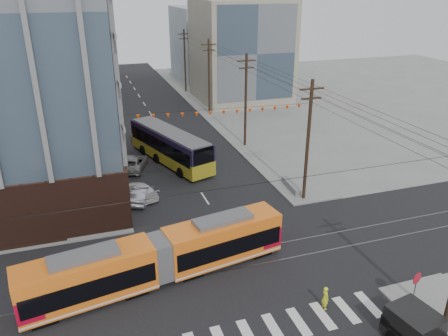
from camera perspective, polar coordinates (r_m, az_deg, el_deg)
The scene contains 14 objects.
ground at distance 29.06m, azimuth 5.46°, elevation -15.93°, with size 160.00×160.00×0.00m, color slate.
bg_bldg_nw_near at distance 73.48m, azimuth -24.73°, elevation 13.75°, with size 18.00×16.00×18.00m, color #8C99A5.
bg_bldg_ne_near at distance 73.87m, azimuth 2.19°, elevation 14.99°, with size 14.00×14.00×16.00m, color gray.
bg_bldg_nw_far at distance 92.99m, azimuth -21.92°, elevation 16.33°, with size 16.00×18.00×20.00m, color gray.
bg_bldg_ne_far at distance 93.41m, azimuth -1.07°, elevation 16.06°, with size 16.00×16.00×14.00m, color #8C99A5.
utility_pole_far at distance 79.66m, azimuth -5.13°, elevation 13.69°, with size 0.30×0.30×11.00m, color black.
streetcar at distance 29.34m, azimuth -8.39°, elevation -11.56°, with size 17.56×2.47×3.38m, color orange, non-canonical shape.
city_bus at distance 48.04m, azimuth -7.07°, elevation 2.89°, with size 2.84×13.12×3.72m, color black, non-canonical shape.
parked_car_silver at distance 40.11m, azimuth -10.73°, elevation -3.38°, with size 1.43×4.11×1.35m, color #A2A6B6.
parked_car_white at distance 40.88m, azimuth -10.96°, elevation -2.91°, with size 1.83×4.51×1.31m, color silver.
parked_car_grey at distance 47.13m, azimuth -11.70°, elevation 0.67°, with size 2.36×5.11×1.42m, color slate.
pedestrian at distance 28.04m, azimuth 13.09°, elevation -16.18°, with size 0.56×0.37×1.55m, color #EEFC24.
stop_sign at distance 29.14m, azimuth 23.57°, elevation -14.78°, with size 0.78×0.78×2.56m, color red, non-canonical shape.
jersey_barrier at distance 42.13m, azimuth 8.73°, elevation -2.39°, with size 0.80×3.56×0.71m, color gray.
Camera 1 is at (-9.62, -20.53, 18.19)m, focal length 35.00 mm.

